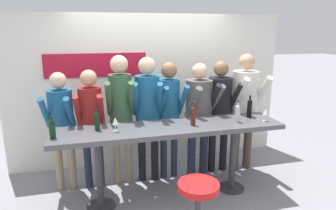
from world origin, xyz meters
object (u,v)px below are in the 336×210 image
object	(u,v)px
person_center	(148,106)
wine_bottle_2	(193,115)
person_left	(91,116)
wine_glass_1	(115,121)
tasting_table	(170,136)
person_center_left	(121,104)
wine_glass_0	(266,112)
person_far_right	(220,105)
person_right	(199,108)
person_center_right	(169,107)
person_rightmost	(245,100)
bar_stool	(198,201)
person_far_left	(61,119)
wine_bottle_3	(97,120)
wine_bottle_0	(250,107)
wine_bottle_4	(52,128)

from	to	relation	value
person_center	wine_bottle_2	size ratio (longest dim) A/B	6.04
person_left	wine_glass_1	world-z (taller)	person_left
tasting_table	person_center_left	bearing A→B (deg)	133.69
person_left	tasting_table	bearing A→B (deg)	-24.35
person_left	wine_glass_0	world-z (taller)	person_left
wine_glass_0	person_far_right	bearing A→B (deg)	116.08
wine_glass_0	person_right	bearing A→B (deg)	135.75
person_center_right	wine_glass_1	distance (m)	1.02
person_left	person_rightmost	distance (m)	2.27
person_center_left	wine_glass_0	world-z (taller)	person_center_left
person_center_right	person_right	size ratio (longest dim) A/B	1.01
person_center_right	person_far_right	xyz separation A→B (m)	(0.79, 0.01, -0.02)
person_left	person_center	size ratio (longest dim) A/B	0.92
tasting_table	bar_stool	distance (m)	0.94
person_far_left	person_rightmost	size ratio (longest dim) A/B	0.90
person_center_right	wine_glass_1	size ratio (longest dim) A/B	9.78
bar_stool	person_rightmost	xyz separation A→B (m)	(1.23, 1.36, 0.71)
tasting_table	wine_glass_1	bearing A→B (deg)	-176.99
person_far_right	wine_bottle_2	distance (m)	0.89
person_right	person_far_right	xyz separation A→B (m)	(0.34, 0.03, 0.02)
bar_stool	wine_bottle_3	bearing A→B (deg)	137.43
wine_bottle_3	wine_glass_0	xyz separation A→B (m)	(2.15, -0.18, -0.00)
wine_bottle_0	person_right	bearing A→B (deg)	141.45
tasting_table	person_rightmost	distance (m)	1.45
person_left	wine_bottle_0	distance (m)	2.15
person_center	wine_bottle_2	bearing A→B (deg)	-41.25
wine_bottle_2	bar_stool	bearing A→B (deg)	-104.67
bar_stool	wine_bottle_0	distance (m)	1.58
person_center_left	wine_bottle_0	distance (m)	1.77
person_center_left	person_center_right	xyz separation A→B (m)	(0.69, -0.00, -0.08)
person_far_left	wine_glass_1	world-z (taller)	person_far_left
person_center_right	person_far_left	bearing A→B (deg)	175.01
person_center_left	person_center	world-z (taller)	person_center_left
person_center_right	wine_bottle_0	bearing A→B (deg)	-29.52
tasting_table	person_center_left	distance (m)	0.85
bar_stool	wine_bottle_0	world-z (taller)	wine_bottle_0
person_right	person_center	bearing A→B (deg)	170.32
tasting_table	wine_bottle_0	distance (m)	1.19
tasting_table	wine_bottle_2	distance (m)	0.40
person_far_left	wine_bottle_0	bearing A→B (deg)	-2.27
wine_bottle_2	wine_glass_1	bearing A→B (deg)	179.84
person_center_left	person_center	bearing A→B (deg)	2.19
person_rightmost	wine_bottle_4	size ratio (longest dim) A/B	6.85
person_center	person_far_right	distance (m)	1.11
person_center	wine_bottle_0	bearing A→B (deg)	-8.57
wine_glass_0	person_left	bearing A→B (deg)	163.78
person_far_left	person_rightmost	distance (m)	2.66
wine_bottle_0	person_rightmost	bearing A→B (deg)	69.20
person_far_right	wine_bottle_2	xyz separation A→B (m)	(-0.64, -0.62, 0.06)
person_rightmost	person_right	bearing A→B (deg)	176.70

